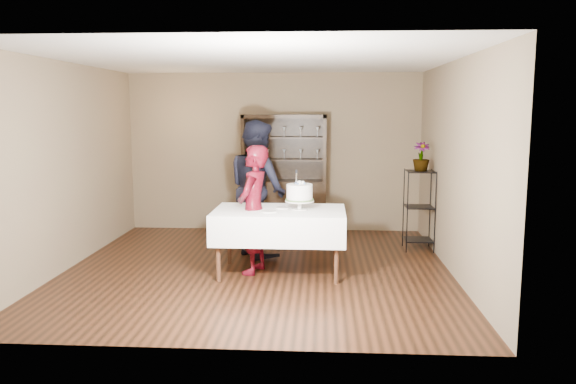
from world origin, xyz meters
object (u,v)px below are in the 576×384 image
plant_etagere (419,207)px  china_hutch (284,194)px  woman (254,210)px  cake (300,194)px  cake_table (280,225)px  man (258,188)px  potted_plant (421,157)px

plant_etagere → china_hutch: bearing=153.2°
woman → china_hutch: bearing=-171.2°
china_hutch → cake: 2.44m
china_hutch → woman: bearing=-95.6°
woman → cake: (0.59, 0.00, 0.21)m
plant_etagere → cake_table: size_ratio=0.72×
man → plant_etagere: bearing=-115.1°
man → potted_plant: size_ratio=4.57×
china_hutch → woman: china_hutch is taller
plant_etagere → potted_plant: (-0.00, -0.04, 0.75)m
china_hutch → man: china_hutch is taller
plant_etagere → man: 2.43m
cake → potted_plant: size_ratio=1.19×
man → potted_plant: man is taller
china_hutch → potted_plant: china_hutch is taller
cake_table → potted_plant: (1.98, 1.33, 0.77)m
plant_etagere → cake: size_ratio=2.37×
cake_table → woman: bearing=175.2°
plant_etagere → cake: 2.21m
cake_table → potted_plant: potted_plant is taller
plant_etagere → cake: (-1.73, -1.33, 0.38)m
man → potted_plant: (2.36, 0.40, 0.43)m
cake_table → man: man is taller
china_hutch → potted_plant: 2.46m
plant_etagere → cake_table: (-1.98, -1.37, -0.02)m
china_hutch → woman: size_ratio=1.22×
cake_table → man: 1.06m
china_hutch → cake: size_ratio=3.94×
china_hutch → cake_table: 2.42m
man → cake: bearing=179.9°
plant_etagere → woman: woman is taller
man → cake_table: bearing=167.0°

